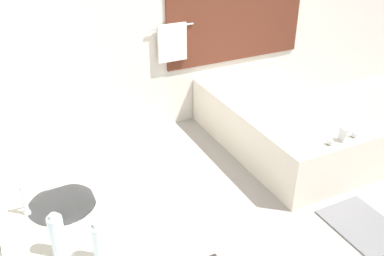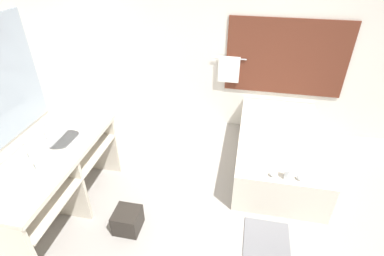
{
  "view_description": "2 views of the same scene",
  "coord_description": "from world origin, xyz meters",
  "px_view_note": "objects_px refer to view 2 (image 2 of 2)",
  "views": [
    {
      "loc": [
        -2.03,
        -1.83,
        2.38
      ],
      "look_at": [
        -0.77,
        0.73,
        0.79
      ],
      "focal_mm": 40.0,
      "sensor_mm": 36.0,
      "label": 1
    },
    {
      "loc": [
        -0.01,
        -2.13,
        2.69
      ],
      "look_at": [
        -0.55,
        0.6,
        0.88
      ],
      "focal_mm": 28.0,
      "sensor_mm": 36.0,
      "label": 2
    }
  ],
  "objects_px": {
    "bathtub": "(279,149)",
    "water_bottle_3": "(31,150)",
    "water_bottle_2": "(38,162)",
    "waste_bin": "(128,220)"
  },
  "relations": [
    {
      "from": "bathtub",
      "to": "water_bottle_3",
      "type": "xyz_separation_m",
      "value": [
        -2.44,
        -1.48,
        0.71
      ]
    },
    {
      "from": "bathtub",
      "to": "water_bottle_2",
      "type": "relative_size",
      "value": 8.32
    },
    {
      "from": "water_bottle_2",
      "to": "bathtub",
      "type": "bearing_deg",
      "value": 35.3
    },
    {
      "from": "water_bottle_2",
      "to": "water_bottle_3",
      "type": "bearing_deg",
      "value": 140.86
    },
    {
      "from": "water_bottle_2",
      "to": "water_bottle_3",
      "type": "distance_m",
      "value": 0.21
    },
    {
      "from": "water_bottle_3",
      "to": "bathtub",
      "type": "bearing_deg",
      "value": 31.2
    },
    {
      "from": "water_bottle_3",
      "to": "waste_bin",
      "type": "bearing_deg",
      "value": 4.46
    },
    {
      "from": "water_bottle_3",
      "to": "waste_bin",
      "type": "distance_m",
      "value": 1.2
    },
    {
      "from": "bathtub",
      "to": "water_bottle_3",
      "type": "relative_size",
      "value": 8.08
    },
    {
      "from": "bathtub",
      "to": "waste_bin",
      "type": "relative_size",
      "value": 6.89
    }
  ]
}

